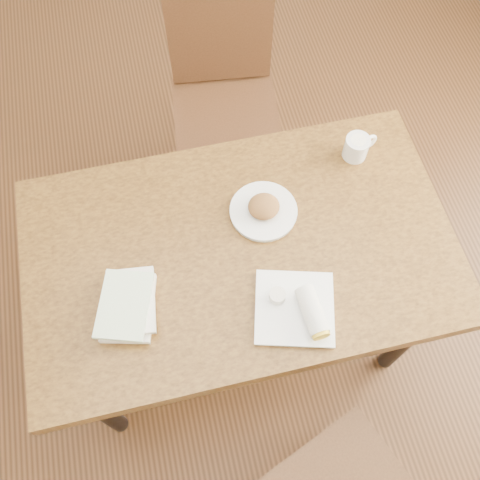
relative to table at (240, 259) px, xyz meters
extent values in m
cube|color=#472814|center=(0.00, 0.00, -0.67)|extent=(4.00, 5.00, 0.01)
cube|color=brown|center=(0.00, 0.00, 0.05)|extent=(1.29, 0.78, 0.06)
cylinder|color=black|center=(-0.55, -0.29, -0.32)|extent=(0.06, 0.06, 0.69)
cylinder|color=black|center=(0.55, -0.29, -0.32)|extent=(0.06, 0.06, 0.69)
cylinder|color=black|center=(-0.55, 0.29, -0.32)|extent=(0.06, 0.06, 0.69)
cylinder|color=black|center=(0.55, 0.29, -0.32)|extent=(0.06, 0.06, 0.69)
cylinder|color=#442913|center=(0.24, -0.53, -0.44)|extent=(0.04, 0.04, 0.45)
cylinder|color=#432513|center=(0.31, 0.87, -0.44)|extent=(0.04, 0.04, 0.45)
cylinder|color=#432513|center=(-0.05, 0.92, -0.44)|extent=(0.04, 0.04, 0.45)
cylinder|color=#432513|center=(0.27, 0.52, -0.44)|extent=(0.04, 0.04, 0.45)
cylinder|color=#432513|center=(-0.09, 0.56, -0.44)|extent=(0.04, 0.04, 0.45)
cube|color=#432513|center=(0.11, 0.72, -0.20)|extent=(0.47, 0.47, 0.04)
cube|color=#432513|center=(0.13, 0.91, 0.06)|extent=(0.40, 0.09, 0.45)
cylinder|color=white|center=(0.10, 0.10, 0.09)|extent=(0.21, 0.21, 0.01)
cylinder|color=white|center=(0.10, 0.10, 0.10)|extent=(0.21, 0.21, 0.01)
ellipsoid|color=#B27538|center=(0.10, 0.10, 0.12)|extent=(0.12, 0.12, 0.05)
cylinder|color=white|center=(0.44, 0.24, 0.12)|extent=(0.08, 0.08, 0.08)
torus|color=white|center=(0.48, 0.25, 0.12)|extent=(0.06, 0.03, 0.06)
cylinder|color=tan|center=(0.44, 0.24, 0.16)|extent=(0.07, 0.07, 0.01)
cylinder|color=#F2E5CC|center=(0.44, 0.24, 0.16)|extent=(0.05, 0.05, 0.00)
cube|color=white|center=(0.10, -0.22, 0.09)|extent=(0.27, 0.27, 0.01)
cube|color=white|center=(0.10, -0.22, 0.10)|extent=(0.27, 0.27, 0.01)
cylinder|color=white|center=(0.14, -0.25, 0.13)|extent=(0.06, 0.14, 0.06)
cylinder|color=yellow|center=(0.15, -0.32, 0.13)|extent=(0.05, 0.02, 0.05)
cylinder|color=silver|center=(0.06, -0.19, 0.11)|extent=(0.05, 0.05, 0.03)
cylinder|color=red|center=(0.06, -0.19, 0.12)|extent=(0.04, 0.04, 0.01)
cube|color=white|center=(-0.35, -0.12, 0.09)|extent=(0.18, 0.23, 0.02)
cube|color=silver|center=(-0.34, -0.11, 0.11)|extent=(0.16, 0.21, 0.02)
cube|color=#AAD890|center=(-0.36, -0.12, 0.13)|extent=(0.19, 0.23, 0.01)
camera|label=1|loc=(-0.16, -0.68, 1.52)|focal=40.00mm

